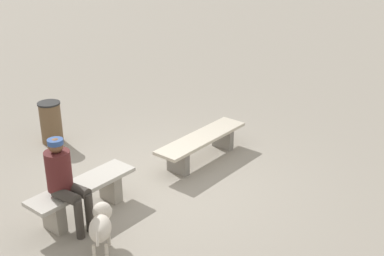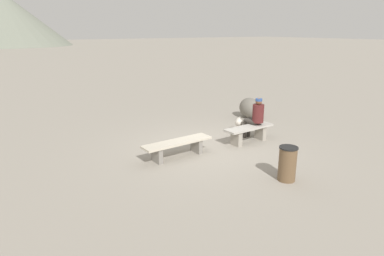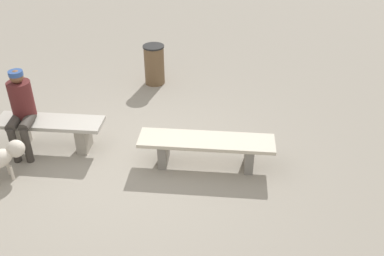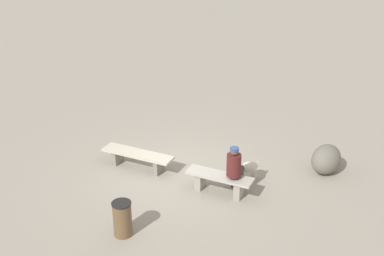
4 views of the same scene
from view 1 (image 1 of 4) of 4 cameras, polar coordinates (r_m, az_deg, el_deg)
ground at (r=7.61m, az=-3.60°, el=-6.94°), size 210.00×210.00×0.06m
bench_left at (r=8.25m, az=1.12°, el=-1.72°), size 1.91×0.55×0.43m
bench_right at (r=6.93m, az=-12.46°, el=-7.38°), size 1.60×0.52×0.47m
seated_person at (r=6.50m, az=-14.54°, el=-5.64°), size 0.39×0.62×1.26m
dog at (r=6.18m, az=-10.48°, el=-10.83°), size 0.57×0.58×0.53m
trash_bin at (r=9.23m, az=-15.98°, el=0.62°), size 0.40×0.40×0.77m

